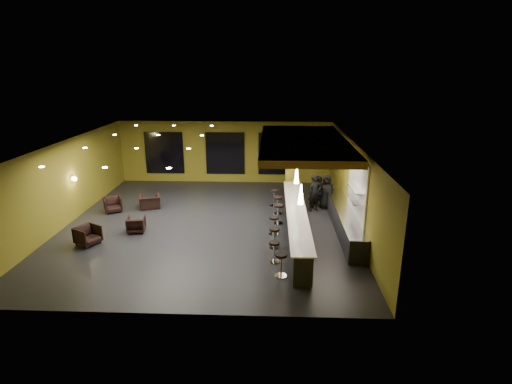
{
  "coord_description": "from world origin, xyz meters",
  "views": [
    {
      "loc": [
        2.66,
        -15.78,
        6.48
      ],
      "look_at": [
        2.0,
        0.5,
        1.3
      ],
      "focal_mm": 28.0,
      "sensor_mm": 36.0,
      "label": 1
    }
  ],
  "objects_px": {
    "column": "(292,165)",
    "pendant_1": "(297,175)",
    "armchair_a": "(88,235)",
    "bar_stool_0": "(281,262)",
    "bar_stool_2": "(274,235)",
    "armchair_b": "(136,224)",
    "bar_stool_6": "(274,196)",
    "staff_a": "(315,193)",
    "armchair_c": "(113,205)",
    "staff_c": "(326,192)",
    "pendant_2": "(294,161)",
    "prep_counter": "(344,221)",
    "bar_stool_3": "(274,223)",
    "bar_stool_5": "(278,203)",
    "bar_counter": "(296,223)",
    "staff_b": "(319,193)",
    "pendant_0": "(301,194)",
    "bar_stool_1": "(274,249)",
    "bar_stool_4": "(278,212)"
  },
  "relations": [
    {
      "from": "bar_stool_2",
      "to": "bar_stool_1",
      "type": "bearing_deg",
      "value": -90.37
    },
    {
      "from": "column",
      "to": "pendant_1",
      "type": "distance_m",
      "value": 4.14
    },
    {
      "from": "pendant_2",
      "to": "staff_a",
      "type": "height_order",
      "value": "pendant_2"
    },
    {
      "from": "bar_counter",
      "to": "bar_stool_6",
      "type": "relative_size",
      "value": 9.66
    },
    {
      "from": "pendant_0",
      "to": "staff_a",
      "type": "distance_m",
      "value": 5.16
    },
    {
      "from": "armchair_a",
      "to": "bar_stool_3",
      "type": "bearing_deg",
      "value": -51.32
    },
    {
      "from": "pendant_0",
      "to": "staff_c",
      "type": "distance_m",
      "value": 5.63
    },
    {
      "from": "staff_c",
      "to": "bar_stool_0",
      "type": "xyz_separation_m",
      "value": [
        -2.25,
        -6.51,
        -0.32
      ]
    },
    {
      "from": "bar_counter",
      "to": "pendant_0",
      "type": "xyz_separation_m",
      "value": [
        0.0,
        -2.0,
        1.85
      ]
    },
    {
      "from": "bar_counter",
      "to": "bar_stool_5",
      "type": "height_order",
      "value": "bar_counter"
    },
    {
      "from": "armchair_c",
      "to": "bar_stool_1",
      "type": "relative_size",
      "value": 1.0
    },
    {
      "from": "staff_a",
      "to": "bar_stool_6",
      "type": "xyz_separation_m",
      "value": [
        -1.86,
        0.52,
        -0.34
      ]
    },
    {
      "from": "staff_b",
      "to": "armchair_c",
      "type": "xyz_separation_m",
      "value": [
        -9.57,
        -0.82,
        -0.44
      ]
    },
    {
      "from": "armchair_a",
      "to": "bar_stool_6",
      "type": "distance_m",
      "value": 8.39
    },
    {
      "from": "staff_a",
      "to": "armchair_b",
      "type": "xyz_separation_m",
      "value": [
        -7.48,
        -2.79,
        -0.54
      ]
    },
    {
      "from": "armchair_b",
      "to": "armchair_c",
      "type": "bearing_deg",
      "value": -60.14
    },
    {
      "from": "pendant_0",
      "to": "bar_stool_0",
      "type": "xyz_separation_m",
      "value": [
        -0.66,
        -1.33,
        -1.85
      ]
    },
    {
      "from": "prep_counter",
      "to": "bar_stool_3",
      "type": "relative_size",
      "value": 7.9
    },
    {
      "from": "staff_a",
      "to": "armchair_a",
      "type": "bearing_deg",
      "value": -177.36
    },
    {
      "from": "prep_counter",
      "to": "staff_c",
      "type": "height_order",
      "value": "staff_c"
    },
    {
      "from": "staff_a",
      "to": "bar_stool_6",
      "type": "height_order",
      "value": "staff_a"
    },
    {
      "from": "armchair_c",
      "to": "bar_stool_4",
      "type": "relative_size",
      "value": 0.88
    },
    {
      "from": "prep_counter",
      "to": "bar_stool_1",
      "type": "height_order",
      "value": "prep_counter"
    },
    {
      "from": "armchair_a",
      "to": "bar_stool_2",
      "type": "xyz_separation_m",
      "value": [
        7.04,
        -0.07,
        0.15
      ]
    },
    {
      "from": "bar_stool_6",
      "to": "prep_counter",
      "type": "bearing_deg",
      "value": -44.97
    },
    {
      "from": "prep_counter",
      "to": "armchair_b",
      "type": "height_order",
      "value": "prep_counter"
    },
    {
      "from": "staff_c",
      "to": "armchair_a",
      "type": "height_order",
      "value": "staff_c"
    },
    {
      "from": "pendant_2",
      "to": "staff_b",
      "type": "distance_m",
      "value": 2.01
    },
    {
      "from": "pendant_2",
      "to": "armchair_a",
      "type": "distance_m",
      "value": 9.17
    },
    {
      "from": "bar_stool_0",
      "to": "bar_stool_6",
      "type": "distance_m",
      "value": 6.68
    },
    {
      "from": "armchair_c",
      "to": "bar_stool_1",
      "type": "xyz_separation_m",
      "value": [
        7.44,
        -4.7,
        0.14
      ]
    },
    {
      "from": "armchair_a",
      "to": "bar_stool_0",
      "type": "xyz_separation_m",
      "value": [
        7.25,
        -2.13,
        0.14
      ]
    },
    {
      "from": "bar_counter",
      "to": "bar_stool_5",
      "type": "xyz_separation_m",
      "value": [
        -0.69,
        2.3,
        0.03
      ]
    },
    {
      "from": "bar_stool_0",
      "to": "staff_c",
      "type": "bearing_deg",
      "value": 70.97
    },
    {
      "from": "bar_stool_1",
      "to": "bar_stool_6",
      "type": "relative_size",
      "value": 0.91
    },
    {
      "from": "bar_stool_0",
      "to": "armchair_b",
      "type": "bearing_deg",
      "value": 149.9
    },
    {
      "from": "bar_counter",
      "to": "staff_b",
      "type": "height_order",
      "value": "staff_b"
    },
    {
      "from": "prep_counter",
      "to": "pendant_1",
      "type": "bearing_deg",
      "value": 180.0
    },
    {
      "from": "armchair_c",
      "to": "prep_counter",
      "type": "bearing_deg",
      "value": -39.58
    },
    {
      "from": "pendant_2",
      "to": "bar_stool_5",
      "type": "distance_m",
      "value": 2.07
    },
    {
      "from": "bar_stool_0",
      "to": "bar_stool_6",
      "type": "bearing_deg",
      "value": 91.7
    },
    {
      "from": "column",
      "to": "bar_stool_0",
      "type": "bearing_deg",
      "value": -94.73
    },
    {
      "from": "bar_stool_2",
      "to": "bar_stool_5",
      "type": "distance_m",
      "value": 3.57
    },
    {
      "from": "bar_stool_4",
      "to": "bar_stool_6",
      "type": "xyz_separation_m",
      "value": [
        -0.17,
        2.21,
        -0.02
      ]
    },
    {
      "from": "bar_stool_5",
      "to": "armchair_b",
      "type": "bearing_deg",
      "value": -158.68
    },
    {
      "from": "column",
      "to": "bar_stool_0",
      "type": "xyz_separation_m",
      "value": [
        -0.66,
        -7.93,
        -1.25
      ]
    },
    {
      "from": "prep_counter",
      "to": "armchair_c",
      "type": "bearing_deg",
      "value": 170.0
    },
    {
      "from": "bar_stool_0",
      "to": "bar_stool_5",
      "type": "relative_size",
      "value": 0.95
    },
    {
      "from": "column",
      "to": "bar_stool_2",
      "type": "height_order",
      "value": "column"
    },
    {
      "from": "bar_stool_1",
      "to": "bar_stool_4",
      "type": "height_order",
      "value": "bar_stool_4"
    }
  ]
}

